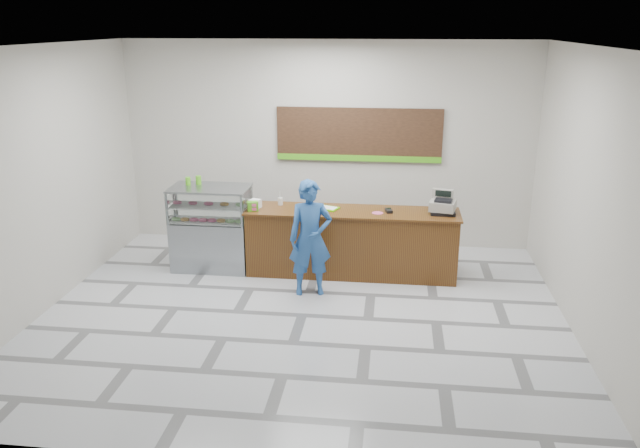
# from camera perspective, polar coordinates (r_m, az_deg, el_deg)

# --- Properties ---
(floor) EXTENTS (7.00, 7.00, 0.00)m
(floor) POSITION_cam_1_polar(r_m,az_deg,el_deg) (8.49, -1.65, -8.34)
(floor) COLOR silver
(floor) RESTS_ON ground
(back_wall) EXTENTS (7.00, 0.00, 7.00)m
(back_wall) POSITION_cam_1_polar(r_m,az_deg,el_deg) (10.78, 0.62, 7.22)
(back_wall) COLOR beige
(back_wall) RESTS_ON floor
(ceiling) EXTENTS (7.00, 7.00, 0.00)m
(ceiling) POSITION_cam_1_polar(r_m,az_deg,el_deg) (7.61, -1.89, 15.98)
(ceiling) COLOR silver
(ceiling) RESTS_ON back_wall
(sales_counter) EXTENTS (3.26, 0.76, 1.03)m
(sales_counter) POSITION_cam_1_polar(r_m,az_deg,el_deg) (9.66, 2.90, -1.69)
(sales_counter) COLOR #593612
(sales_counter) RESTS_ON floor
(display_case) EXTENTS (1.22, 0.72, 1.33)m
(display_case) POSITION_cam_1_polar(r_m,az_deg,el_deg) (9.99, -9.89, -0.29)
(display_case) COLOR gray
(display_case) RESTS_ON floor
(menu_board) EXTENTS (2.80, 0.06, 0.90)m
(menu_board) POSITION_cam_1_polar(r_m,az_deg,el_deg) (10.66, 3.57, 8.07)
(menu_board) COLOR black
(menu_board) RESTS_ON back_wall
(cash_register) EXTENTS (0.44, 0.45, 0.34)m
(cash_register) POSITION_cam_1_polar(r_m,az_deg,el_deg) (9.51, 11.16, 1.74)
(cash_register) COLOR black
(cash_register) RESTS_ON sales_counter
(card_terminal) EXTENTS (0.13, 0.19, 0.04)m
(card_terminal) POSITION_cam_1_polar(r_m,az_deg,el_deg) (9.46, 6.30, 1.22)
(card_terminal) COLOR black
(card_terminal) RESTS_ON sales_counter
(serving_tray) EXTENTS (0.40, 0.35, 0.02)m
(serving_tray) POSITION_cam_1_polar(r_m,az_deg,el_deg) (9.58, 0.67, 1.46)
(serving_tray) COLOR #57B900
(serving_tray) RESTS_ON sales_counter
(napkin_box) EXTENTS (0.20, 0.20, 0.13)m
(napkin_box) POSITION_cam_1_polar(r_m,az_deg,el_deg) (9.66, -5.97, 1.86)
(napkin_box) COLOR white
(napkin_box) RESTS_ON sales_counter
(straw_cup) EXTENTS (0.08, 0.08, 0.12)m
(straw_cup) POSITION_cam_1_polar(r_m,az_deg,el_deg) (9.79, -3.65, 2.08)
(straw_cup) COLOR silver
(straw_cup) RESTS_ON sales_counter
(promo_box) EXTENTS (0.19, 0.15, 0.14)m
(promo_box) POSITION_cam_1_polar(r_m,az_deg,el_deg) (9.52, -6.17, 1.64)
(promo_box) COLOR #4FB01A
(promo_box) RESTS_ON sales_counter
(donut_decal) EXTENTS (0.17, 0.17, 0.00)m
(donut_decal) POSITION_cam_1_polar(r_m,az_deg,el_deg) (9.40, 5.29, 1.01)
(donut_decal) COLOR #DD5482
(donut_decal) RESTS_ON sales_counter
(green_cup_left) EXTENTS (0.08, 0.08, 0.12)m
(green_cup_left) POSITION_cam_1_polar(r_m,az_deg,el_deg) (9.99, -11.98, 3.86)
(green_cup_left) COLOR #4FB01A
(green_cup_left) RESTS_ON display_case
(green_cup_right) EXTENTS (0.09, 0.09, 0.13)m
(green_cup_right) POSITION_cam_1_polar(r_m,az_deg,el_deg) (10.00, -11.05, 3.97)
(green_cup_right) COLOR #4FB01A
(green_cup_right) RESTS_ON display_case
(customer) EXTENTS (0.69, 0.53, 1.68)m
(customer) POSITION_cam_1_polar(r_m,az_deg,el_deg) (8.85, -0.88, -1.30)
(customer) COLOR #265395
(customer) RESTS_ON floor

